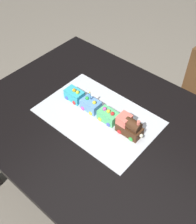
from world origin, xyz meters
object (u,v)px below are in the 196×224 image
cake_car_flatbed_mint_green (108,116)px  cake_car_gondola_sky_blue (91,105)px  cake_locomotive (129,126)px  dining_table (106,139)px  birthday_candle (90,95)px  cake_car_tanker_turquoise (75,95)px

cake_car_flatbed_mint_green → cake_car_gondola_sky_blue: same height
cake_car_flatbed_mint_green → cake_car_gondola_sky_blue: 0.12m
cake_locomotive → dining_table: bearing=15.7°
dining_table → cake_locomotive: bearing=-164.3°
birthday_candle → cake_locomotive: bearing=180.0°
dining_table → cake_locomotive: 0.20m
dining_table → cake_car_gondola_sky_blue: bearing=-13.2°
dining_table → cake_car_tanker_turquoise: size_ratio=14.00×
cake_car_gondola_sky_blue → cake_car_tanker_turquoise: same height
dining_table → birthday_candle: (0.14, -0.03, 0.21)m
cake_car_gondola_sky_blue → cake_car_tanker_turquoise: 0.12m
cake_locomotive → birthday_candle: 0.26m
cake_car_tanker_turquoise → birthday_candle: 0.13m
cake_car_flatbed_mint_green → cake_locomotive: bearing=180.0°
cake_car_tanker_turquoise → birthday_candle: (-0.11, 0.00, 0.07)m
birthday_candle → cake_car_flatbed_mint_green: bearing=-180.0°
dining_table → cake_car_tanker_turquoise: cake_car_tanker_turquoise is taller
cake_car_tanker_turquoise → birthday_candle: bearing=180.0°
dining_table → cake_car_flatbed_mint_green: (0.02, -0.03, 0.14)m
cake_locomotive → cake_car_gondola_sky_blue: size_ratio=1.40×
cake_locomotive → cake_car_gondola_sky_blue: bearing=-0.0°
dining_table → birthday_candle: birthday_candle is taller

